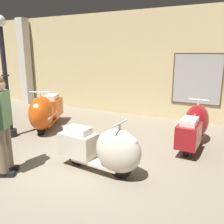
{
  "coord_description": "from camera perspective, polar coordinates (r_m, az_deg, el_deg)",
  "views": [
    {
      "loc": [
        2.52,
        -3.55,
        2.09
      ],
      "look_at": [
        0.03,
        1.24,
        0.75
      ],
      "focal_mm": 38.92,
      "sensor_mm": 36.0,
      "label": 1
    }
  ],
  "objects": [
    {
      "name": "scooter_0",
      "position": [
        6.8,
        -15.45,
        0.02
      ],
      "size": [
        1.26,
        1.9,
        1.13
      ],
      "rotation": [
        0.0,
        0.0,
        -1.13
      ],
      "color": "black",
      "rests_on": "ground"
    },
    {
      "name": "scooter_2",
      "position": [
        5.81,
        18.77,
        -3.05
      ],
      "size": [
        0.56,
        1.69,
        1.03
      ],
      "rotation": [
        0.0,
        0.0,
        1.55
      ],
      "color": "black",
      "rests_on": "ground"
    },
    {
      "name": "showroom_back_wall",
      "position": [
        8.07,
        8.1,
        10.92
      ],
      "size": [
        18.0,
        0.63,
        3.37
      ],
      "color": "#CCB784",
      "rests_on": "ground"
    },
    {
      "name": "lamppost",
      "position": [
        6.41,
        -23.81,
        7.98
      ],
      "size": [
        0.28,
        0.28,
        2.91
      ],
      "color": "black",
      "rests_on": "ground"
    },
    {
      "name": "ground_plane",
      "position": [
        4.83,
        -7.29,
        -11.84
      ],
      "size": [
        60.0,
        60.0,
        0.0
      ],
      "primitive_type": "plane",
      "color": "gray"
    },
    {
      "name": "visitor_0",
      "position": [
        4.46,
        -24.49,
        -1.5
      ],
      "size": [
        0.41,
        0.52,
        1.73
      ],
      "rotation": [
        0.0,
        0.0,
        0.51
      ],
      "color": "black",
      "rests_on": "ground"
    },
    {
      "name": "scooter_1",
      "position": [
        4.24,
        -1.66,
        -8.82
      ],
      "size": [
        1.64,
        0.58,
        0.98
      ],
      "rotation": [
        0.0,
        0.0,
        -0.08
      ],
      "color": "black",
      "rests_on": "ground"
    }
  ]
}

